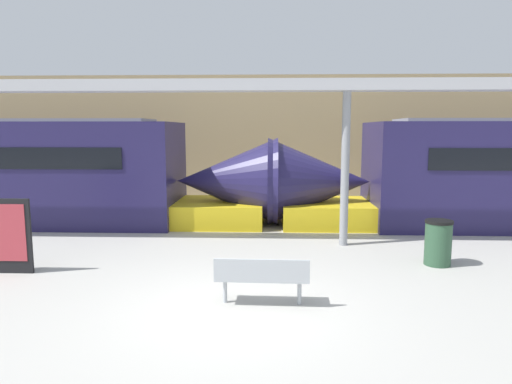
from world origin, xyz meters
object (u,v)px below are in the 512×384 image
object	(u,v)px
trash_bin	(438,243)
support_column_near	(345,170)
bench_near	(262,276)
poster_board	(1,236)

from	to	relation	value
trash_bin	support_column_near	xyz separation A→B (m)	(-1.76, 1.65, 1.41)
bench_near	trash_bin	world-z (taller)	trash_bin
trash_bin	support_column_near	bearing A→B (deg)	136.85
bench_near	poster_board	world-z (taller)	poster_board
bench_near	poster_board	xyz separation A→B (m)	(-5.27, 1.51, 0.27)
poster_board	support_column_near	xyz separation A→B (m)	(7.22, 2.54, 1.13)
bench_near	poster_board	bearing A→B (deg)	165.58
trash_bin	poster_board	bearing A→B (deg)	-174.30
bench_near	trash_bin	bearing A→B (deg)	34.54
trash_bin	support_column_near	world-z (taller)	support_column_near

